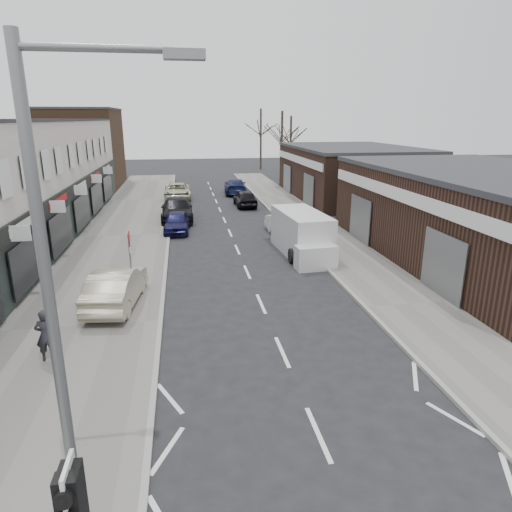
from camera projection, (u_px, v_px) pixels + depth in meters
name	position (u px, v px, depth m)	size (l,w,h in m)	color
ground	(347.00, 501.00, 8.88)	(160.00, 160.00, 0.00)	black
pavement_left	(123.00, 236.00, 28.63)	(5.50, 64.00, 0.12)	slate
pavement_right	(315.00, 229.00, 30.52)	(3.50, 64.00, 0.12)	slate
brick_block_far	(80.00, 149.00, 48.21)	(8.00, 10.00, 8.00)	#4A311F
right_unit_near	(488.00, 218.00, 23.35)	(10.00, 18.00, 4.50)	#331F17
right_unit_far	(350.00, 174.00, 42.26)	(10.00, 16.00, 4.50)	#331F17
tree_far_a	(281.00, 180.00, 55.61)	(3.60, 3.60, 8.00)	#382D26
tree_far_b	(290.00, 174.00, 61.66)	(3.60, 3.60, 7.50)	#382D26
tree_far_c	(261.00, 169.00, 66.88)	(3.60, 3.60, 8.50)	#382D26
street_lamp	(65.00, 315.00, 6.10)	(2.23, 0.22, 8.00)	slate
warning_sign	(130.00, 243.00, 18.80)	(0.12, 0.80, 2.70)	slate
white_van	(302.00, 235.00, 24.78)	(2.45, 6.04, 2.30)	silver
sedan_on_pavement	(116.00, 287.00, 17.72)	(1.58, 4.54, 1.49)	#B0A88D
pedestrian	(46.00, 335.00, 13.59)	(0.60, 0.39, 1.64)	#222227
parked_car_left_a	(177.00, 222.00, 29.73)	(1.58, 3.92, 1.33)	#13133D
parked_car_left_b	(177.00, 209.00, 33.17)	(2.24, 5.52, 1.60)	black
parked_car_left_c	(178.00, 191.00, 42.04)	(2.34, 5.08, 1.41)	beige
parked_car_right_a	(288.00, 224.00, 28.44)	(1.73, 4.97, 1.64)	white
parked_car_right_b	(245.00, 198.00, 38.37)	(1.65, 4.10, 1.40)	black
parked_car_right_c	(235.00, 186.00, 44.90)	(2.08, 5.13, 1.49)	#151D42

